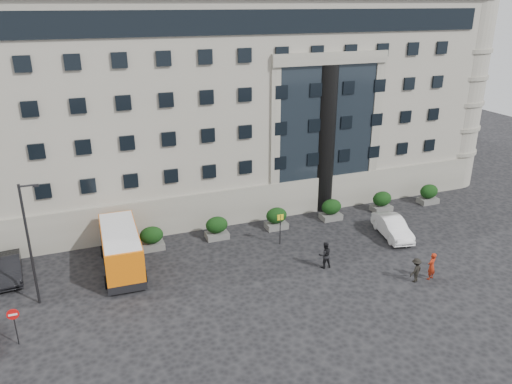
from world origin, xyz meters
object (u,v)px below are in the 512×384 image
(bus_stop_sign, at_px, (280,224))
(parked_car_b, at_px, (9,268))
(hedge_a, at_px, (152,238))
(pedestrian_c, at_px, (416,270))
(white_taxi, at_px, (392,227))
(hedge_d, at_px, (331,209))
(hedge_f, at_px, (429,194))
(street_lamp, at_px, (30,241))
(pedestrian_b, at_px, (325,255))
(pedestrian_a, at_px, (432,266))
(hedge_b, at_px, (217,228))
(hedge_c, at_px, (276,218))
(no_entry_sign, at_px, (14,320))
(hedge_e, at_px, (382,201))
(minibus, at_px, (121,248))

(bus_stop_sign, distance_m, parked_car_b, 19.56)
(hedge_a, xyz_separation_m, pedestrian_c, (15.83, -11.23, -0.06))
(white_taxi, distance_m, pedestrian_c, 6.99)
(bus_stop_sign, height_order, pedestrian_c, bus_stop_sign)
(hedge_d, height_order, bus_stop_sign, bus_stop_sign)
(hedge_f, relative_size, street_lamp, 0.23)
(hedge_f, bearing_deg, pedestrian_b, -154.05)
(bus_stop_sign, xyz_separation_m, pedestrian_a, (7.52, -8.54, -0.74))
(hedge_a, distance_m, white_taxi, 19.14)
(hedge_b, distance_m, pedestrian_c, 15.46)
(hedge_d, distance_m, pedestrian_c, 11.24)
(hedge_a, bearing_deg, parked_car_b, -175.40)
(parked_car_b, distance_m, white_taxi, 28.75)
(parked_car_b, bearing_deg, hedge_c, -2.50)
(hedge_d, height_order, hedge_f, same)
(no_entry_sign, bearing_deg, bus_stop_sign, 18.08)
(bus_stop_sign, xyz_separation_m, pedestrian_b, (1.50, -4.50, -0.74))
(pedestrian_c, bearing_deg, hedge_b, -66.84)
(hedge_c, distance_m, hedge_e, 10.40)
(hedge_b, relative_size, hedge_d, 1.00)
(pedestrian_a, height_order, pedestrian_c, pedestrian_a)
(hedge_c, height_order, hedge_d, same)
(pedestrian_a, bearing_deg, hedge_d, -102.77)
(hedge_e, relative_size, street_lamp, 0.23)
(white_taxi, bearing_deg, street_lamp, -169.29)
(white_taxi, height_order, pedestrian_a, pedestrian_a)
(hedge_d, bearing_deg, hedge_b, 180.00)
(pedestrian_b, bearing_deg, no_entry_sign, 10.09)
(white_taxi, bearing_deg, no_entry_sign, -160.95)
(hedge_a, xyz_separation_m, street_lamp, (-7.94, -4.80, 3.44))
(hedge_f, distance_m, parked_car_b, 35.95)
(hedge_b, distance_m, hedge_d, 10.40)
(no_entry_sign, bearing_deg, hedge_e, 16.52)
(white_taxi, relative_size, pedestrian_c, 2.82)
(hedge_c, distance_m, pedestrian_b, 7.32)
(hedge_a, height_order, pedestrian_b, pedestrian_b)
(street_lamp, bearing_deg, hedge_a, 31.16)
(hedge_e, relative_size, white_taxi, 0.38)
(hedge_d, bearing_deg, minibus, -172.65)
(pedestrian_b, bearing_deg, hedge_b, -45.83)
(street_lamp, bearing_deg, bus_stop_sign, 6.54)
(no_entry_sign, bearing_deg, pedestrian_b, 4.40)
(hedge_b, height_order, pedestrian_b, pedestrian_b)
(hedge_e, bearing_deg, hedge_d, 180.00)
(hedge_c, distance_m, white_taxi, 9.44)
(hedge_c, distance_m, bus_stop_sign, 3.05)
(hedge_a, xyz_separation_m, parked_car_b, (-9.94, -0.80, -0.17))
(pedestrian_b, bearing_deg, pedestrian_c, 146.50)
(hedge_e, height_order, parked_car_b, hedge_e)
(minibus, bearing_deg, hedge_d, 9.14)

